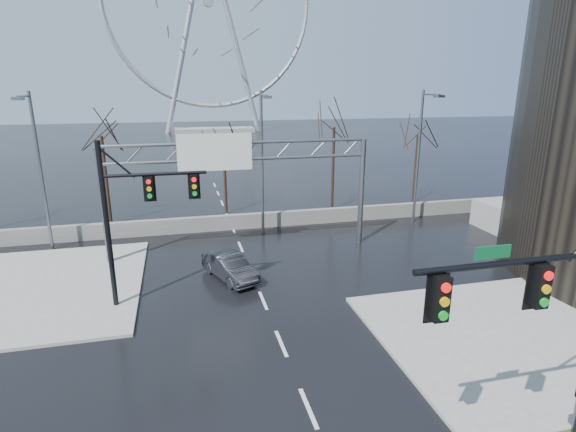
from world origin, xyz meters
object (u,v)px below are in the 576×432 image
object	(u,v)px
sign_gantry	(234,173)
ferris_wheel	(209,10)
signal_mast_far	(131,209)
car	(230,267)
signal_mast_near	(560,316)

from	to	relation	value
sign_gantry	ferris_wheel	world-z (taller)	ferris_wheel
signal_mast_far	car	xyz separation A→B (m)	(4.61, 2.11, -4.14)
signal_mast_near	sign_gantry	size ratio (longest dim) A/B	0.49
signal_mast_near	signal_mast_far	distance (m)	17.03
signal_mast_near	ferris_wheel	distance (m)	101.29
signal_mast_near	signal_mast_far	size ratio (longest dim) A/B	1.00
sign_gantry	signal_mast_far	bearing A→B (deg)	-132.47
signal_mast_near	signal_mast_far	xyz separation A→B (m)	(-11.01, 13.00, -0.04)
signal_mast_near	car	size ratio (longest dim) A/B	1.91
ferris_wheel	car	xyz separation A→B (m)	(-6.26, -83.93, -25.44)
sign_gantry	ferris_wheel	bearing A→B (deg)	86.16
car	sign_gantry	bearing A→B (deg)	54.83
sign_gantry	car	xyz separation A→B (m)	(-0.89, -3.89, -4.49)
signal_mast_far	sign_gantry	world-z (taller)	signal_mast_far
signal_mast_near	signal_mast_far	world-z (taller)	same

